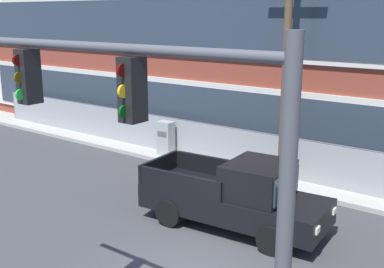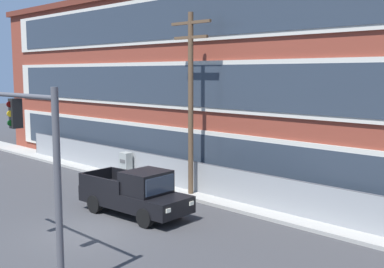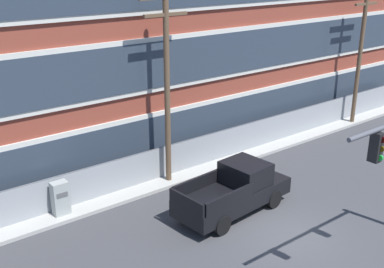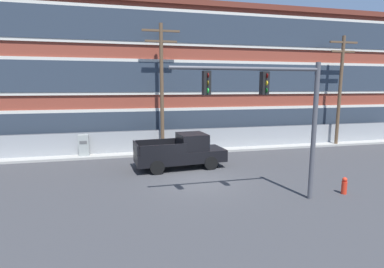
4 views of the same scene
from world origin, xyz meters
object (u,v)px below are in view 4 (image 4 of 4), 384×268
object	(u,v)px
traffic_signal_mast	(275,103)
utility_pole_midblock	(340,86)
utility_pole_near_corner	(162,84)
fire_hydrant	(344,186)
pickup_truck_black	(182,152)
electrical_cabinet	(84,146)

from	to	relation	value
traffic_signal_mast	utility_pole_midblock	world-z (taller)	utility_pole_midblock
utility_pole_near_corner	fire_hydrant	distance (m)	13.02
utility_pole_near_corner	fire_hydrant	xyz separation A→B (m)	(6.89, -10.02, -4.65)
pickup_truck_black	utility_pole_near_corner	distance (m)	5.71
traffic_signal_mast	pickup_truck_black	size ratio (longest dim) A/B	1.14
pickup_truck_black	utility_pole_near_corner	bearing A→B (deg)	98.99
pickup_truck_black	fire_hydrant	size ratio (longest dim) A/B	7.04
utility_pole_midblock	electrical_cabinet	size ratio (longest dim) A/B	5.49
utility_pole_near_corner	electrical_cabinet	size ratio (longest dim) A/B	5.69
pickup_truck_black	utility_pole_near_corner	world-z (taller)	utility_pole_near_corner
pickup_truck_black	electrical_cabinet	world-z (taller)	pickup_truck_black
electrical_cabinet	fire_hydrant	distance (m)	15.89
utility_pole_near_corner	pickup_truck_black	bearing A→B (deg)	-81.01
electrical_cabinet	fire_hydrant	xyz separation A→B (m)	(12.28, -10.08, -0.42)
traffic_signal_mast	utility_pole_midblock	xyz separation A→B (m)	(11.20, 9.94, 0.67)
pickup_truck_black	fire_hydrant	distance (m)	8.73
utility_pole_near_corner	fire_hydrant	size ratio (longest dim) A/B	11.63
traffic_signal_mast	fire_hydrant	world-z (taller)	traffic_signal_mast
utility_pole_midblock	electrical_cabinet	distance (m)	20.17
traffic_signal_mast	utility_pole_midblock	size ratio (longest dim) A/B	0.71
electrical_cabinet	fire_hydrant	world-z (taller)	electrical_cabinet
traffic_signal_mast	fire_hydrant	bearing A→B (deg)	2.35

